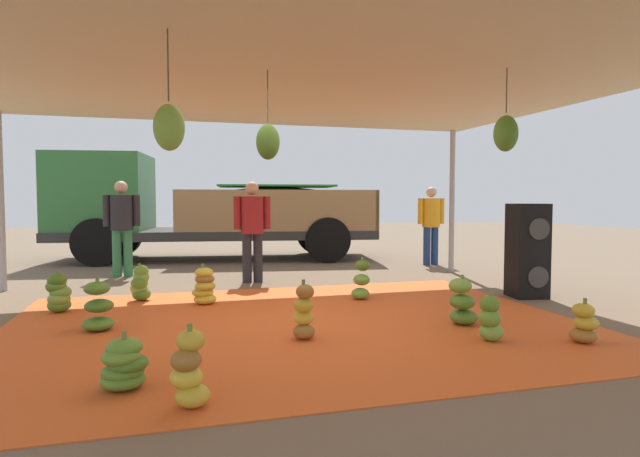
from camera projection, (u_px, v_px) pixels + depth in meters
The scene contains 19 objects.
ground_plane at pixel (256, 283), 8.68m from camera, with size 40.00×40.00×0.00m, color brown.
tarp_orange at pixel (298, 324), 5.80m from camera, with size 6.24×4.80×0.01m, color #E05B23.
tent_canopy at pixel (300, 79), 5.56m from camera, with size 8.00×7.00×2.75m.
banana_bunch_0 at pixel (304, 313), 5.17m from camera, with size 0.24×0.28×0.59m.
banana_bunch_1 at pixel (204, 287), 6.89m from camera, with size 0.39×0.40×0.54m.
banana_bunch_2 at pixel (490, 320), 5.09m from camera, with size 0.31×0.30×0.48m.
banana_bunch_3 at pixel (584, 324), 5.04m from camera, with size 0.36×0.35×0.43m.
banana_bunch_4 at pixel (98, 308), 5.50m from camera, with size 0.38×0.37×0.57m.
banana_bunch_5 at pixel (124, 365), 3.81m from camera, with size 0.45×0.46×0.42m.
banana_bunch_6 at pixel (140, 284), 7.12m from camera, with size 0.31×0.31×0.51m.
banana_bunch_7 at pixel (59, 294), 6.38m from camera, with size 0.35×0.34×0.52m.
banana_bunch_8 at pixel (462, 303), 5.76m from camera, with size 0.38×0.39×0.55m.
banana_bunch_9 at pixel (361, 281), 7.23m from camera, with size 0.36×0.35×0.58m.
banana_bunch_10 at pixel (189, 371), 3.48m from camera, with size 0.35×0.34×0.56m.
cargo_truck_main at pixel (203, 208), 12.10m from camera, with size 7.39×3.21×2.40m.
worker_0 at pixel (431, 220), 11.07m from camera, with size 0.61×0.37×1.65m.
worker_1 at pixel (252, 224), 8.73m from camera, with size 0.62×0.38×1.68m.
worker_2 at pixel (122, 221), 9.38m from camera, with size 0.63×0.38×1.72m.
speaker_stack at pixel (527, 251), 7.41m from camera, with size 0.53×0.54×1.33m.
Camera 1 is at (-1.33, -5.58, 1.39)m, focal length 29.39 mm.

